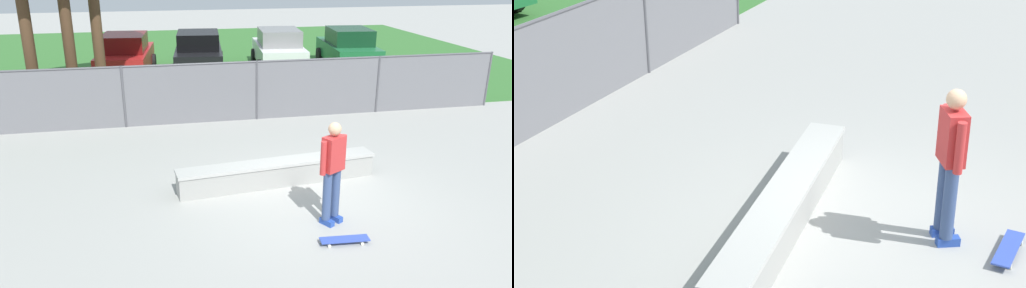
% 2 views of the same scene
% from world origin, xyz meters
% --- Properties ---
extents(ground_plane, '(80.00, 80.00, 0.00)m').
position_xyz_m(ground_plane, '(0.00, 0.00, 0.00)').
color(ground_plane, '#9E9E99').
extents(grass_strip, '(26.64, 20.00, 0.02)m').
position_xyz_m(grass_strip, '(0.00, 15.78, 0.01)').
color(grass_strip, '#336B2D').
rests_on(grass_strip, ground).
extents(concrete_ledge, '(4.16, 0.94, 0.50)m').
position_xyz_m(concrete_ledge, '(-0.48, 1.02, 0.25)').
color(concrete_ledge, '#999993').
rests_on(concrete_ledge, ground).
extents(skateboarder, '(0.53, 0.41, 1.82)m').
position_xyz_m(skateboarder, '(0.02, -0.72, 1.01)').
color(skateboarder, '#2647A5').
rests_on(skateboarder, ground).
extents(skateboard, '(0.81, 0.26, 0.09)m').
position_xyz_m(skateboard, '(0.01, -1.45, 0.07)').
color(skateboard, '#334CB2').
rests_on(skateboard, ground).
extents(chainlink_fence, '(14.71, 0.07, 1.69)m').
position_xyz_m(chainlink_fence, '(-0.00, 5.48, 0.92)').
color(chainlink_fence, '#4C4C51').
rests_on(chainlink_fence, ground).
extents(car_red, '(2.33, 4.36, 1.66)m').
position_xyz_m(car_red, '(-3.86, 12.06, 0.84)').
color(car_red, '#B21E1E').
rests_on(car_red, ground).
extents(car_black, '(2.33, 4.36, 1.66)m').
position_xyz_m(car_black, '(-1.01, 12.16, 0.84)').
color(car_black, black).
rests_on(car_black, ground).
extents(car_white, '(2.33, 4.36, 1.66)m').
position_xyz_m(car_white, '(2.34, 12.34, 0.84)').
color(car_white, silver).
rests_on(car_white, ground).
extents(car_green, '(2.33, 4.36, 1.66)m').
position_xyz_m(car_green, '(5.28, 11.99, 0.84)').
color(car_green, '#1E6638').
rests_on(car_green, ground).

